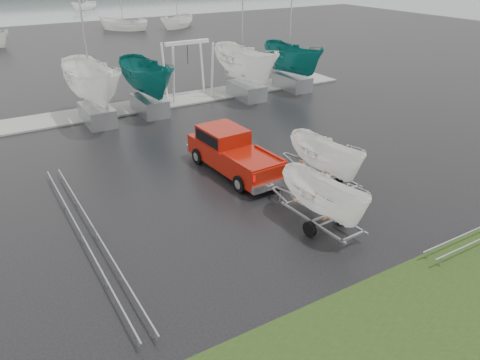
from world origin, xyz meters
TOP-DOWN VIEW (x-y plane):
  - ground_plane at (0.00, 0.00)m, footprint 120.00×120.00m
  - lake at (0.00, 100.00)m, footprint 300.00×300.00m
  - grass_verge at (0.00, -11.00)m, footprint 40.00×40.00m
  - dock at (0.00, 13.00)m, footprint 30.00×3.00m
  - pickup_truck at (-1.37, 0.69)m, footprint 2.42×6.00m
  - trailer_hitched at (-1.03, -5.76)m, footprint 1.81×3.66m
  - trailer_parked at (1.52, -2.88)m, footprint 1.79×3.62m
  - boat_hoist at (2.25, 13.00)m, footprint 3.30×2.18m
  - keelboat_0 at (-5.00, 11.00)m, footprint 2.77×3.20m
  - keelboat_1 at (-1.49, 11.20)m, footprint 2.48×3.20m
  - keelboat_2 at (5.85, 11.00)m, footprint 2.69×3.20m
  - keelboat_3 at (10.23, 11.30)m, footprint 2.44×3.20m
  - mast_rack_0 at (-9.00, 1.00)m, footprint 0.56×6.50m
  - mast_rack_1 at (-9.00, -5.00)m, footprint 0.56×6.50m
  - moored_boat_2 at (8.93, 48.00)m, footprint 3.84×3.84m
  - moored_boat_3 at (16.29, 46.39)m, footprint 4.03×4.01m
  - moored_boat_5 at (10.99, 76.74)m, footprint 3.27×3.25m

SIDE VIEW (x-z plane):
  - lake at x=0.00m, z-range -0.01..-0.01m
  - ground_plane at x=0.00m, z-range 0.00..0.00m
  - moored_boat_3 at x=16.29m, z-range -5.87..5.88m
  - moored_boat_2 at x=8.93m, z-range -5.78..5.78m
  - grass_verge at x=0.00m, z-range 0.00..0.00m
  - moored_boat_5 at x=10.99m, z-range -5.53..5.54m
  - dock at x=0.00m, z-range -0.01..0.11m
  - mast_rack_0 at x=-9.00m, z-range 0.32..0.38m
  - mast_rack_1 at x=-9.00m, z-range 0.32..0.38m
  - pickup_truck at x=-1.37m, z-range 0.04..2.01m
  - trailer_hitched at x=-1.03m, z-range 0.21..5.04m
  - boat_hoist at x=2.25m, z-range 0.61..4.73m
  - trailer_parked at x=1.52m, z-range 0.21..5.22m
  - keelboat_3 at x=10.23m, z-range -1.43..9.17m
  - keelboat_1 at x=-1.49m, z-range 0.09..7.77m
  - keelboat_2 at x=5.85m, z-range -1.15..9.73m
  - keelboat_0 at x=-5.00m, z-range -1.07..9.88m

